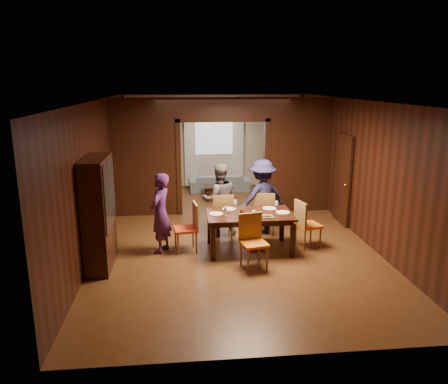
{
  "coord_description": "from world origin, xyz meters",
  "views": [
    {
      "loc": [
        -1.06,
        -9.1,
        3.28
      ],
      "look_at": [
        -0.18,
        -0.4,
        1.05
      ],
      "focal_mm": 35.0,
      "sensor_mm": 36.0,
      "label": 1
    }
  ],
  "objects": [
    {
      "name": "person_purple",
      "position": [
        -1.47,
        -0.92,
        0.79
      ],
      "size": [
        0.57,
        0.68,
        1.58
      ],
      "primitive_type": "imported",
      "rotation": [
        0.0,
        0.0,
        -1.96
      ],
      "color": "#421E58",
      "rests_on": "floor"
    },
    {
      "name": "room_walls",
      "position": [
        0.0,
        1.89,
        1.51
      ],
      "size": [
        5.52,
        9.01,
        2.9
      ],
      "color": "black",
      "rests_on": "floor"
    },
    {
      "name": "chair_near",
      "position": [
        0.22,
        -1.85,
        0.48
      ],
      "size": [
        0.52,
        0.52,
        0.97
      ],
      "primitive_type": null,
      "rotation": [
        0.0,
        0.0,
        0.22
      ],
      "color": "orange",
      "rests_on": "floor"
    },
    {
      "name": "plate_near",
      "position": [
        0.3,
        -1.29,
        0.77
      ],
      "size": [
        0.27,
        0.27,
        0.01
      ],
      "primitive_type": "cylinder",
      "color": "silver",
      "rests_on": "dining_table"
    },
    {
      "name": "wineglass_left",
      "position": [
        -0.22,
        -1.13,
        0.85
      ],
      "size": [
        0.08,
        0.08,
        0.18
      ],
      "primitive_type": null,
      "color": "silver",
      "rests_on": "dining_table"
    },
    {
      "name": "hutch",
      "position": [
        -2.53,
        -1.5,
        1.0
      ],
      "size": [
        0.4,
        1.2,
        2.0
      ],
      "primitive_type": "cube",
      "color": "black",
      "rests_on": "floor"
    },
    {
      "name": "curtain_left",
      "position": [
        -0.75,
        4.4,
        1.25
      ],
      "size": [
        0.35,
        0.06,
        2.4
      ],
      "primitive_type": "cube",
      "color": "white",
      "rests_on": "back_wall"
    },
    {
      "name": "person_grey",
      "position": [
        -0.25,
        -0.04,
        0.79
      ],
      "size": [
        0.83,
        0.68,
        1.58
      ],
      "primitive_type": "imported",
      "rotation": [
        0.0,
        0.0,
        3.26
      ],
      "color": "#535158",
      "rests_on": "floor"
    },
    {
      "name": "person_navy",
      "position": [
        0.69,
        -0.07,
        0.83
      ],
      "size": [
        1.22,
        0.96,
        1.65
      ],
      "primitive_type": "imported",
      "rotation": [
        0.0,
        0.0,
        3.51
      ],
      "color": "#1D1940",
      "rests_on": "floor"
    },
    {
      "name": "serving_bowl",
      "position": [
        0.41,
        -0.87,
        0.81
      ],
      "size": [
        0.37,
        0.37,
        0.09
      ],
      "primitive_type": "imported",
      "color": "black",
      "rests_on": "dining_table"
    },
    {
      "name": "condiment_jar",
      "position": [
        0.11,
        -1.04,
        0.82
      ],
      "size": [
        0.08,
        0.08,
        0.11
      ],
      "primitive_type": null,
      "color": "#4F2E12",
      "rests_on": "dining_table"
    },
    {
      "name": "plate_right",
      "position": [
        0.93,
        -1.03,
        0.77
      ],
      "size": [
        0.27,
        0.27,
        0.01
      ],
      "primitive_type": "cylinder",
      "color": "white",
      "rests_on": "dining_table"
    },
    {
      "name": "chair_far_r",
      "position": [
        0.74,
        -0.09,
        0.48
      ],
      "size": [
        0.52,
        0.52,
        0.97
      ],
      "primitive_type": null,
      "rotation": [
        0.0,
        0.0,
        2.93
      ],
      "color": "#C13E12",
      "rests_on": "floor"
    },
    {
      "name": "chair_far_l",
      "position": [
        -0.19,
        -0.16,
        0.48
      ],
      "size": [
        0.45,
        0.45,
        0.97
      ],
      "primitive_type": null,
      "rotation": [
        0.0,
        0.0,
        3.16
      ],
      "color": "orange",
      "rests_on": "floor"
    },
    {
      "name": "plate_far_r",
      "position": [
        0.72,
        -0.72,
        0.77
      ],
      "size": [
        0.27,
        0.27,
        0.01
      ],
      "primitive_type": "cylinder",
      "color": "white",
      "rests_on": "dining_table"
    },
    {
      "name": "sofa",
      "position": [
        0.12,
        3.85,
        0.26
      ],
      "size": [
        1.81,
        0.71,
        0.53
      ],
      "primitive_type": "imported",
      "rotation": [
        0.0,
        0.0,
        3.14
      ],
      "color": "#7B93A2",
      "rests_on": "floor"
    },
    {
      "name": "window_far",
      "position": [
        0.0,
        4.44,
        1.7
      ],
      "size": [
        1.2,
        0.03,
        1.3
      ],
      "primitive_type": "cube",
      "color": "silver",
      "rests_on": "back_wall"
    },
    {
      "name": "door_right",
      "position": [
        2.7,
        0.5,
        1.05
      ],
      "size": [
        0.06,
        0.9,
        2.1
      ],
      "primitive_type": "cube",
      "color": "black",
      "rests_on": "floor"
    },
    {
      "name": "chair_left",
      "position": [
        -0.99,
        -0.93,
        0.48
      ],
      "size": [
        0.5,
        0.5,
        0.97
      ],
      "primitive_type": null,
      "rotation": [
        0.0,
        0.0,
        -1.43
      ],
      "color": "red",
      "rests_on": "floor"
    },
    {
      "name": "ceiling",
      "position": [
        0.0,
        0.0,
        2.9
      ],
      "size": [
        5.5,
        9.0,
        0.02
      ],
      "primitive_type": "cube",
      "color": "silver",
      "rests_on": "room_walls"
    },
    {
      "name": "tumbler",
      "position": [
        0.29,
        -1.29,
        0.83
      ],
      "size": [
        0.07,
        0.07,
        0.14
      ],
      "primitive_type": "cylinder",
      "color": "silver",
      "rests_on": "dining_table"
    },
    {
      "name": "curtain_right",
      "position": [
        0.75,
        4.4,
        1.25
      ],
      "size": [
        0.35,
        0.06,
        2.4
      ],
      "primitive_type": "cube",
      "color": "white",
      "rests_on": "back_wall"
    },
    {
      "name": "floor",
      "position": [
        0.0,
        0.0,
        0.0
      ],
      "size": [
        9.0,
        9.0,
        0.0
      ],
      "primitive_type": "plane",
      "color": "#553118",
      "rests_on": "ground"
    },
    {
      "name": "plate_far_l",
      "position": [
        -0.11,
        -0.68,
        0.77
      ],
      "size": [
        0.27,
        0.27,
        0.01
      ],
      "primitive_type": "cylinder",
      "color": "white",
      "rests_on": "dining_table"
    },
    {
      "name": "wineglass_far",
      "position": [
        0.02,
        -0.65,
        0.85
      ],
      "size": [
        0.08,
        0.08,
        0.18
      ],
      "primitive_type": null,
      "color": "white",
      "rests_on": "dining_table"
    },
    {
      "name": "platter_a",
      "position": [
        0.26,
        -1.14,
        0.78
      ],
      "size": [
        0.3,
        0.2,
        0.04
      ],
      "primitive_type": "cube",
      "color": "gray",
      "rests_on": "dining_table"
    },
    {
      "name": "chair_right",
      "position": [
        1.48,
        -0.94,
        0.48
      ],
      "size": [
        0.54,
        0.54,
        0.97
      ],
      "primitive_type": null,
      "rotation": [
        0.0,
        0.0,
        1.83
      ],
      "color": "orange",
      "rests_on": "floor"
    },
    {
      "name": "coffee_table",
      "position": [
        -0.0,
        2.87,
        0.2
      ],
      "size": [
        0.8,
        0.5,
        0.4
      ],
      "primitive_type": "cube",
      "color": "black",
      "rests_on": "floor"
    },
    {
      "name": "platter_b",
      "position": [
        0.53,
        -1.26,
        0.78
      ],
      "size": [
        0.3,
        0.2,
        0.04
      ],
      "primitive_type": "cube",
      "color": "slate",
      "rests_on": "dining_table"
    },
    {
      "name": "dining_table",
      "position": [
        0.27,
        -1.0,
        0.38
      ],
      "size": [
        1.68,
        1.04,
        0.76
      ],
      "primitive_type": "cube",
      "color": "black",
      "rests_on": "floor"
    },
    {
      "name": "wineglass_right",
      "position": [
        0.84,
        -0.82,
        0.85
      ],
      "size": [
        0.08,
        0.08,
        0.18
      ],
      "primitive_type": null,
      "color": "silver",
      "rests_on": "dining_table"
    },
    {
      "name": "plate_left",
      "position": [
        -0.39,
        -0.99,
        0.77
      ],
      "size": [
        0.27,
        0.27,
        0.01
      ],
      "primitive_type": "cylinder",
      "color": "white",
      "rests_on": "dining_table"
    }
  ]
}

